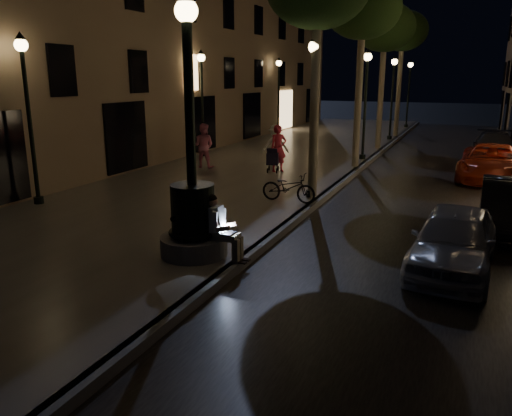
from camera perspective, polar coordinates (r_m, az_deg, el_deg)
The scene contains 26 objects.
ground at distance 22.30m, azimuth 12.26°, elevation 4.59°, with size 120.00×120.00×0.00m, color black.
cobble_lane at distance 21.95m, azimuth 19.97°, elevation 3.90°, with size 6.00×45.00×0.02m, color black.
promenade at distance 23.35m, azimuth 2.57°, elevation 5.60°, with size 8.00×45.00×0.20m, color #69645C.
curb_strip at distance 22.28m, azimuth 12.27°, elevation 4.84°, with size 0.25×45.00×0.20m, color #59595B.
building_left at distance 29.61m, azimuth -10.77°, elevation 21.68°, with size 8.00×36.00×15.00m, color #826851.
fountain_lamppost at distance 10.31m, azimuth -7.23°, elevation 0.03°, with size 1.40×1.40×5.21m.
seated_man_laptop at distance 10.11m, azimuth -4.17°, elevation -1.98°, with size 0.97×0.33×1.34m.
tree_second at distance 21.18m, azimuth 12.12°, elevation 21.30°, with size 3.00×3.00×7.40m.
tree_third at distance 27.05m, azimuth 14.53°, elevation 19.26°, with size 3.00×3.00×7.20m.
tree_far at distance 32.98m, azimuth 16.43°, elevation 18.76°, with size 3.00×3.00×7.50m.
lamp_curb_a at distance 15.24m, azimuth 6.55°, elevation 12.50°, with size 0.36×0.36×4.81m.
lamp_curb_b at distance 23.02m, azimuth 12.45°, elevation 12.99°, with size 0.36×0.36×4.81m.
lamp_curb_c at distance 30.91m, azimuth 15.37°, elevation 13.19°, with size 0.36×0.36×4.81m.
lamp_curb_d at distance 38.84m, azimuth 17.09°, elevation 13.29°, with size 0.36×0.36×4.81m.
lamp_left_a at distance 15.63m, azimuth -24.70°, elevation 11.34°, with size 0.36×0.36×4.81m.
lamp_left_b at distance 23.58m, azimuth -6.20°, elevation 13.28°, with size 0.36×0.36×4.81m.
lamp_left_c at distance 32.68m, azimuth 2.61°, elevation 13.74°, with size 0.36×0.36×4.81m.
stroller at distance 19.52m, azimuth 1.94°, elevation 5.69°, with size 0.63×1.07×1.07m.
car_front at distance 10.79m, azimuth 21.67°, elevation -3.40°, with size 1.52×3.78×1.29m, color #AFB1B7.
car_second at distance 14.10m, azimuth 27.03°, elevation 0.17°, with size 1.38×3.96×1.30m, color black.
car_third at distance 20.87m, azimuth 25.29°, elevation 4.70°, with size 2.23×4.83×1.34m, color maroon.
car_rear at distance 25.81m, azimuth 25.57°, elevation 6.31°, with size 1.84×4.52×1.31m, color #333338.
pedestrian_red at distance 19.59m, azimuth 2.58°, elevation 6.82°, with size 0.66×0.43×1.82m, color red.
pedestrian_pink at distance 20.55m, azimuth -6.01°, elevation 7.09°, with size 0.87×0.68×1.80m, color pink.
pedestrian_white at distance 20.82m, azimuth 2.24°, elevation 7.15°, with size 1.11×0.64×1.71m, color white.
bicycle at distance 14.83m, azimuth 3.75°, elevation 2.38°, with size 0.58×1.67×0.88m, color black.
Camera 1 is at (4.07, -6.59, 3.81)m, focal length 35.00 mm.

